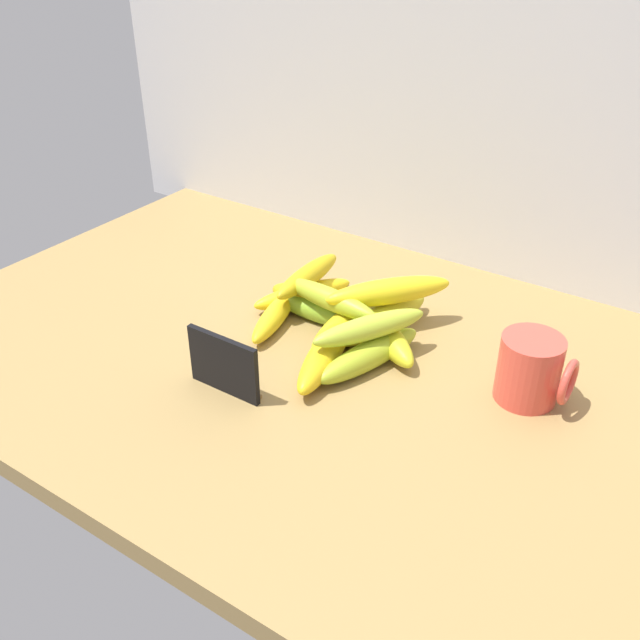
% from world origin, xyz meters
% --- Properties ---
extents(counter_top, '(1.10, 0.76, 0.03)m').
position_xyz_m(counter_top, '(0.00, 0.00, 0.01)').
color(counter_top, olive).
rests_on(counter_top, ground).
extents(back_wall, '(1.30, 0.02, 0.70)m').
position_xyz_m(back_wall, '(0.00, 0.39, 0.35)').
color(back_wall, silver).
rests_on(back_wall, ground).
extents(chalkboard_sign, '(0.11, 0.02, 0.08)m').
position_xyz_m(chalkboard_sign, '(0.00, -0.13, 0.07)').
color(chalkboard_sign, black).
rests_on(chalkboard_sign, counter_top).
extents(coffee_mug, '(0.10, 0.08, 0.09)m').
position_xyz_m(coffee_mug, '(0.33, 0.08, 0.07)').
color(coffee_mug, '#DC493B').
rests_on(coffee_mug, counter_top).
extents(banana_0, '(0.19, 0.05, 0.04)m').
position_xyz_m(banana_0, '(0.02, 0.08, 0.05)').
color(banana_0, '#86B52D').
rests_on(banana_0, counter_top).
extents(banana_1, '(0.16, 0.05, 0.04)m').
position_xyz_m(banana_1, '(-0.01, 0.10, 0.05)').
color(banana_1, gold).
rests_on(banana_1, counter_top).
extents(banana_2, '(0.08, 0.20, 0.04)m').
position_xyz_m(banana_2, '(0.10, 0.11, 0.05)').
color(banana_2, gold).
rests_on(banana_2, counter_top).
extents(banana_3, '(0.07, 0.16, 0.03)m').
position_xyz_m(banana_3, '(-0.05, 0.04, 0.05)').
color(banana_3, yellow).
rests_on(banana_3, counter_top).
extents(banana_4, '(0.09, 0.20, 0.04)m').
position_xyz_m(banana_4, '(0.08, -0.01, 0.05)').
color(banana_4, yellow).
rests_on(banana_4, counter_top).
extents(banana_5, '(0.04, 0.19, 0.04)m').
position_xyz_m(banana_5, '(0.06, 0.09, 0.05)').
color(banana_5, gold).
rests_on(banana_5, counter_top).
extents(banana_6, '(0.11, 0.16, 0.03)m').
position_xyz_m(banana_6, '(-0.05, 0.11, 0.05)').
color(banana_6, yellow).
rests_on(banana_6, counter_top).
extents(banana_7, '(0.17, 0.14, 0.04)m').
position_xyz_m(banana_7, '(0.12, 0.08, 0.05)').
color(banana_7, gold).
rests_on(banana_7, counter_top).
extents(banana_8, '(0.09, 0.19, 0.04)m').
position_xyz_m(banana_8, '(0.13, 0.02, 0.05)').
color(banana_8, '#A4B928').
rests_on(banana_8, counter_top).
extents(banana_9, '(0.17, 0.05, 0.03)m').
position_xyz_m(banana_9, '(0.03, 0.07, 0.08)').
color(banana_9, '#A3BA29').
rests_on(banana_9, banana_0).
extents(banana_10, '(0.04, 0.16, 0.03)m').
position_xyz_m(banana_10, '(-0.04, 0.12, 0.08)').
color(banana_10, gold).
rests_on(banana_10, banana_6).
extents(banana_11, '(0.15, 0.17, 0.04)m').
position_xyz_m(banana_11, '(0.10, 0.12, 0.09)').
color(banana_11, yellow).
rests_on(banana_11, banana_2).
extents(banana_12, '(0.11, 0.17, 0.03)m').
position_xyz_m(banana_12, '(0.12, 0.03, 0.09)').
color(banana_12, '#AEC534').
rests_on(banana_12, banana_8).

